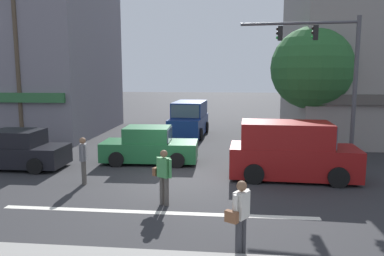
% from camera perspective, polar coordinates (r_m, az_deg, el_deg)
% --- Properties ---
extents(ground_plane, '(120.00, 120.00, 0.00)m').
position_cam_1_polar(ground_plane, '(14.11, -2.64, -7.62)').
color(ground_plane, '#2B2B2D').
extents(lane_marking_stripe, '(9.00, 0.24, 0.01)m').
position_cam_1_polar(lane_marking_stripe, '(10.84, -5.42, -12.69)').
color(lane_marking_stripe, silver).
rests_on(lane_marking_stripe, ground).
extents(building_left_block, '(13.01, 9.54, 9.65)m').
position_cam_1_polar(building_left_block, '(27.52, -26.81, 9.50)').
color(building_left_block, slate).
rests_on(building_left_block, ground).
extents(street_tree, '(4.17, 4.17, 6.21)m').
position_cam_1_polar(street_tree, '(20.15, 17.81, 8.67)').
color(street_tree, '#4C3823').
rests_on(street_tree, ground).
extents(utility_pole_near_left, '(1.40, 0.22, 8.20)m').
position_cam_1_polar(utility_pole_near_left, '(21.59, -25.04, 8.61)').
color(utility_pole_near_left, brown).
rests_on(utility_pole_near_left, ground).
extents(traffic_light_mast, '(4.87, 0.63, 6.20)m').
position_cam_1_polar(traffic_light_mast, '(16.93, 20.49, 8.85)').
color(traffic_light_mast, '#47474C').
rests_on(traffic_light_mast, ground).
extents(van_waiting_far, '(4.68, 2.21, 2.11)m').
position_cam_1_polar(van_waiting_far, '(14.30, 14.78, -3.53)').
color(van_waiting_far, maroon).
rests_on(van_waiting_far, ground).
extents(sedan_parked_curbside, '(4.10, 1.88, 1.58)m').
position_cam_1_polar(sedan_parked_curbside, '(16.99, -25.22, -3.19)').
color(sedan_parked_curbside, black).
rests_on(sedan_parked_curbside, ground).
extents(van_crossing_leftbound, '(2.26, 4.71, 2.11)m').
position_cam_1_polar(van_crossing_leftbound, '(23.18, -0.43, 1.29)').
color(van_crossing_leftbound, navy).
rests_on(van_crossing_leftbound, ground).
extents(sedan_approaching_near, '(4.16, 1.99, 1.58)m').
position_cam_1_polar(sedan_approaching_near, '(16.39, -6.49, -2.83)').
color(sedan_approaching_near, '#1E6033').
rests_on(sedan_approaching_near, ground).
extents(pedestrian_foreground_with_bag, '(0.54, 0.62, 1.67)m').
position_cam_1_polar(pedestrian_foreground_with_bag, '(8.16, 7.40, -12.87)').
color(pedestrian_foreground_with_bag, '#333338').
rests_on(pedestrian_foreground_with_bag, ground).
extents(pedestrian_mid_crossing, '(0.30, 0.56, 1.67)m').
position_cam_1_polar(pedestrian_mid_crossing, '(13.66, -16.23, -4.38)').
color(pedestrian_mid_crossing, '#4C4742').
rests_on(pedestrian_mid_crossing, ground).
extents(pedestrian_far_side, '(0.63, 0.54, 1.67)m').
position_cam_1_polar(pedestrian_far_side, '(11.12, -4.37, -6.98)').
color(pedestrian_far_side, '#4C4742').
rests_on(pedestrian_far_side, ground).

